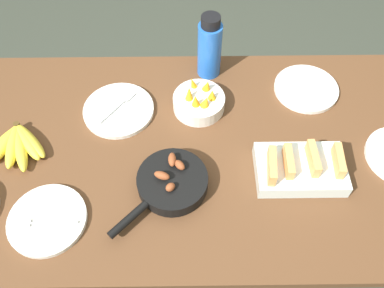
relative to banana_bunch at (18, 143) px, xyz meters
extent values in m
plane|color=#383D33|center=(0.57, -0.02, -0.79)|extent=(14.00, 14.00, 0.00)
cube|color=brown|center=(0.57, -0.02, -0.04)|extent=(1.85, 0.89, 0.03)
cylinder|color=brown|center=(-0.29, 0.37, -0.42)|extent=(0.07, 0.07, 0.73)
cylinder|color=brown|center=(1.43, 0.37, -0.42)|extent=(0.07, 0.07, 0.73)
ellipsoid|color=yellow|center=(-0.06, 0.00, 0.00)|extent=(0.12, 0.17, 0.03)
ellipsoid|color=yellow|center=(-0.04, 0.00, 0.00)|extent=(0.08, 0.17, 0.04)
ellipsoid|color=yellow|center=(-0.01, -0.01, 0.00)|extent=(0.05, 0.18, 0.04)
ellipsoid|color=yellow|center=(0.01, -0.01, 0.00)|extent=(0.10, 0.20, 0.04)
ellipsoid|color=yellow|center=(0.03, 0.01, 0.00)|extent=(0.14, 0.17, 0.04)
ellipsoid|color=yellow|center=(0.04, 0.01, 0.00)|extent=(0.15, 0.16, 0.04)
cylinder|color=#4C3819|center=(-0.02, 0.07, 0.00)|extent=(0.02, 0.02, 0.04)
cube|color=silver|center=(0.91, -0.11, 0.01)|extent=(0.28, 0.18, 0.05)
cube|color=#F29E56|center=(0.81, -0.13, 0.05)|extent=(0.03, 0.12, 0.05)
cube|color=#F29E56|center=(0.86, -0.11, 0.05)|extent=(0.03, 0.11, 0.05)
cube|color=#F29E56|center=(0.94, -0.11, 0.05)|extent=(0.02, 0.11, 0.05)
cube|color=#F29E56|center=(1.01, -0.11, 0.05)|extent=(0.03, 0.11, 0.05)
cylinder|color=black|center=(0.51, -0.16, -0.01)|extent=(0.21, 0.21, 0.01)
cylinder|color=black|center=(0.51, -0.16, 0.01)|extent=(0.22, 0.22, 0.04)
cylinder|color=black|center=(0.39, -0.28, 0.02)|extent=(0.11, 0.12, 0.02)
ellipsoid|color=brown|center=(0.53, -0.12, 0.05)|extent=(0.05, 0.05, 0.03)
ellipsoid|color=brown|center=(0.51, -0.19, 0.04)|extent=(0.04, 0.04, 0.03)
ellipsoid|color=brown|center=(0.48, -0.16, 0.05)|extent=(0.06, 0.04, 0.03)
ellipsoid|color=brown|center=(0.51, -0.10, 0.05)|extent=(0.03, 0.05, 0.02)
cylinder|color=silver|center=(0.31, 0.15, -0.01)|extent=(0.25, 0.25, 0.02)
cylinder|color=silver|center=(0.30, 0.13, 0.00)|extent=(0.08, 0.10, 0.01)
cube|color=silver|center=(0.35, 0.20, 0.00)|extent=(0.05, 0.05, 0.00)
cylinder|color=silver|center=(0.14, -0.27, -0.01)|extent=(0.23, 0.23, 0.02)
cylinder|color=silver|center=(0.17, -0.28, 0.00)|extent=(0.14, 0.01, 0.01)
cube|color=silver|center=(0.08, -0.28, 0.00)|extent=(0.05, 0.02, 0.00)
cylinder|color=silver|center=(0.99, 0.24, -0.01)|extent=(0.23, 0.23, 0.02)
cylinder|color=silver|center=(0.97, 0.25, 0.00)|extent=(0.13, 0.02, 0.01)
cube|color=silver|center=(1.06, 0.24, 0.00)|extent=(0.05, 0.03, 0.00)
cylinder|color=silver|center=(0.60, 0.16, 0.01)|extent=(0.18, 0.18, 0.05)
cone|color=#F4A819|center=(0.64, 0.16, 0.05)|extent=(0.03, 0.04, 0.04)
cone|color=#F4A819|center=(0.63, 0.20, 0.05)|extent=(0.05, 0.05, 0.05)
cone|color=#F4A819|center=(0.58, 0.21, 0.05)|extent=(0.04, 0.04, 0.06)
cone|color=#F4A819|center=(0.56, 0.17, 0.05)|extent=(0.03, 0.04, 0.06)
cone|color=#F4A819|center=(0.58, 0.13, 0.05)|extent=(0.04, 0.04, 0.05)
cone|color=#F4A819|center=(0.62, 0.13, 0.05)|extent=(0.06, 0.05, 0.05)
cylinder|color=blue|center=(0.64, 0.34, 0.09)|extent=(0.09, 0.09, 0.21)
cylinder|color=black|center=(0.64, 0.34, 0.21)|extent=(0.07, 0.07, 0.04)
camera|label=1|loc=(0.56, -0.77, 1.08)|focal=38.00mm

